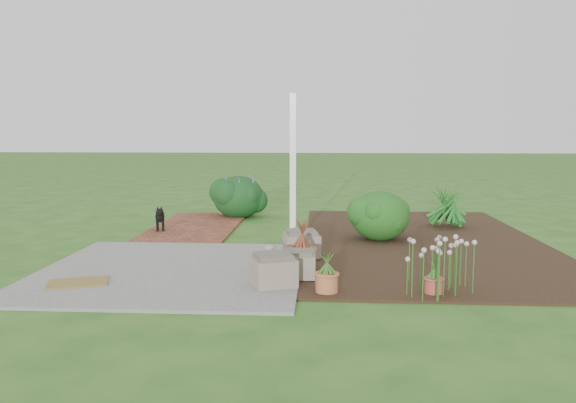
# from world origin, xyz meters

# --- Properties ---
(ground) EXTENTS (80.00, 80.00, 0.00)m
(ground) POSITION_xyz_m (0.00, 0.00, 0.00)
(ground) COLOR #27591C
(ground) RESTS_ON ground
(concrete_patio) EXTENTS (3.50, 3.50, 0.04)m
(concrete_patio) POSITION_xyz_m (-1.25, -1.75, 0.02)
(concrete_patio) COLOR slate
(concrete_patio) RESTS_ON ground
(brick_path) EXTENTS (1.60, 3.50, 0.04)m
(brick_path) POSITION_xyz_m (-1.70, 1.75, 0.02)
(brick_path) COLOR brown
(brick_path) RESTS_ON ground
(garden_bed) EXTENTS (4.00, 7.00, 0.03)m
(garden_bed) POSITION_xyz_m (2.50, 0.50, 0.01)
(garden_bed) COLOR black
(garden_bed) RESTS_ON ground
(veranda_post) EXTENTS (0.10, 0.10, 2.50)m
(veranda_post) POSITION_xyz_m (0.30, 0.10, 1.25)
(veranda_post) COLOR white
(veranda_post) RESTS_ON ground
(stone_trough_near) EXTENTS (0.63, 0.63, 0.33)m
(stone_trough_near) POSITION_xyz_m (0.19, -2.45, 0.20)
(stone_trough_near) COLOR #756857
(stone_trough_near) RESTS_ON concrete_patio
(stone_trough_mid) EXTENTS (0.44, 0.44, 0.29)m
(stone_trough_mid) POSITION_xyz_m (0.48, -2.05, 0.19)
(stone_trough_mid) COLOR gray
(stone_trough_mid) RESTS_ON concrete_patio
(stone_trough_far) EXTENTS (0.59, 0.59, 0.33)m
(stone_trough_far) POSITION_xyz_m (0.48, -0.87, 0.21)
(stone_trough_far) COLOR #706855
(stone_trough_far) RESTS_ON concrete_patio
(coir_doormat) EXTENTS (0.81, 0.65, 0.02)m
(coir_doormat) POSITION_xyz_m (-2.20, -2.56, 0.05)
(coir_doormat) COLOR brown
(coir_doormat) RESTS_ON concrete_patio
(black_dog) EXTENTS (0.24, 0.50, 0.44)m
(black_dog) POSITION_xyz_m (-2.25, 1.13, 0.30)
(black_dog) COLOR black
(black_dog) RESTS_ON brick_path
(cream_ceramic_urn) EXTENTS (0.36, 0.36, 0.42)m
(cream_ceramic_urn) POSITION_xyz_m (-1.39, 3.48, 0.25)
(cream_ceramic_urn) COLOR beige
(cream_ceramic_urn) RESTS_ON brick_path
(evergreen_shrub) EXTENTS (1.17, 1.17, 0.86)m
(evergreen_shrub) POSITION_xyz_m (1.78, 0.59, 0.46)
(evergreen_shrub) COLOR #1A3E0F
(evergreen_shrub) RESTS_ON garden_bed
(agapanthus_clump_back) EXTENTS (1.37, 1.37, 0.99)m
(agapanthus_clump_back) POSITION_xyz_m (3.23, 1.96, 0.53)
(agapanthus_clump_back) COLOR #0D4311
(agapanthus_clump_back) RESTS_ON garden_bed
(agapanthus_clump_front) EXTENTS (1.03, 1.03, 0.71)m
(agapanthus_clump_front) POSITION_xyz_m (2.02, 2.28, 0.39)
(agapanthus_clump_front) COLOR #153E13
(agapanthus_clump_front) RESTS_ON garden_bed
(pink_flower_patch) EXTENTS (1.35, 1.35, 0.68)m
(pink_flower_patch) POSITION_xyz_m (2.15, -2.61, 0.37)
(pink_flower_patch) COLOR #113D0F
(pink_flower_patch) RESTS_ON garden_bed
(terracotta_pot_bronze) EXTENTS (0.42, 0.42, 0.30)m
(terracotta_pot_bronze) POSITION_xyz_m (0.52, -1.69, 0.18)
(terracotta_pot_bronze) COLOR #AB5E39
(terracotta_pot_bronze) RESTS_ON garden_bed
(terracotta_pot_small_left) EXTENTS (0.24, 0.24, 0.18)m
(terracotta_pot_small_left) POSITION_xyz_m (2.08, -2.66, 0.12)
(terracotta_pot_small_left) COLOR #A14336
(terracotta_pot_small_left) RESTS_ON garden_bed
(terracotta_pot_small_right) EXTENTS (0.32, 0.32, 0.22)m
(terracotta_pot_small_right) POSITION_xyz_m (0.84, -2.69, 0.14)
(terracotta_pot_small_right) COLOR #B2613C
(terracotta_pot_small_right) RESTS_ON garden_bed
(purple_flowering_bush) EXTENTS (1.13, 1.13, 0.95)m
(purple_flowering_bush) POSITION_xyz_m (-1.06, 3.11, 0.47)
(purple_flowering_bush) COLOR black
(purple_flowering_bush) RESTS_ON ground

